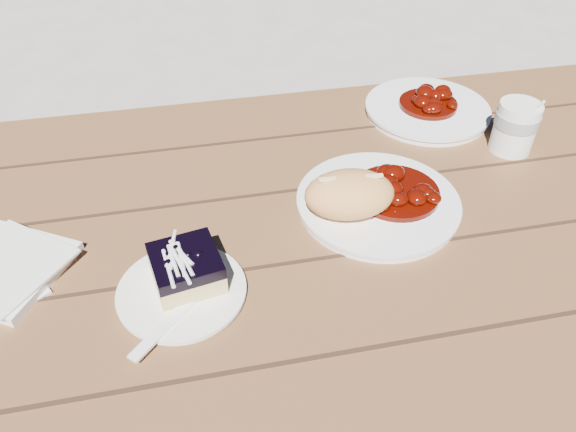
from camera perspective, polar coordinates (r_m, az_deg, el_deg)
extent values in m
cube|color=brown|center=(0.87, -0.20, -2.16)|extent=(2.00, 0.80, 0.05)
cube|color=brown|center=(1.55, -4.97, 6.26)|extent=(1.80, 0.25, 0.04)
cube|color=brown|center=(1.92, 19.82, 2.98)|extent=(0.06, 0.06, 0.42)
cylinder|color=white|center=(0.89, 9.10, 1.28)|extent=(0.25, 0.25, 0.02)
ellipsoid|color=#E29E56|center=(0.83, 6.25, 2.20)|extent=(0.14, 0.10, 0.07)
cylinder|color=white|center=(0.76, -10.72, -7.61)|extent=(0.16, 0.16, 0.01)
cube|color=#D4BE73|center=(0.76, -10.21, -5.70)|extent=(0.10, 0.10, 0.03)
cube|color=black|center=(0.74, -10.42, -4.48)|extent=(0.10, 0.10, 0.02)
cylinder|color=white|center=(1.06, 22.08, 8.36)|extent=(0.07, 0.07, 0.09)
cube|color=white|center=(0.87, -26.83, -4.80)|extent=(0.21, 0.21, 0.01)
cylinder|color=white|center=(1.14, 13.93, 10.39)|extent=(0.23, 0.23, 0.02)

